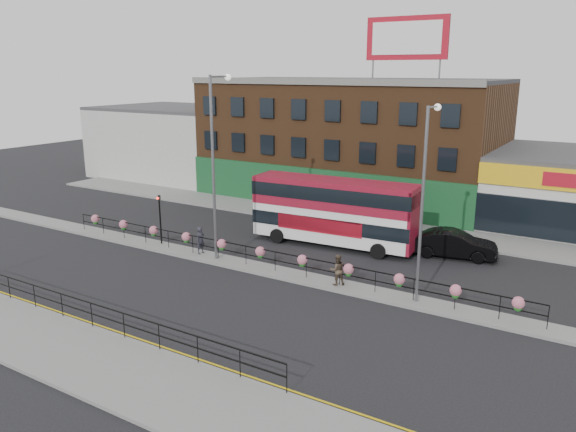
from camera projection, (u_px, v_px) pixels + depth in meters
The scene contains 18 objects.
ground at pixel (260, 270), 31.90m from camera, with size 120.00×120.00×0.00m, color black.
south_pavement at pixel (88, 358), 21.99m from camera, with size 60.00×4.00×0.15m, color gray.
north_pavement at pixel (351, 221), 41.78m from camera, with size 60.00×4.00×0.15m, color gray.
median at pixel (260, 269), 31.88m from camera, with size 60.00×1.60×0.15m, color gray.
yellow_line_inner at pixel (132, 337), 23.91m from camera, with size 60.00×0.10×0.01m, color gold.
yellow_line_outer at pixel (129, 338), 23.76m from camera, with size 60.00×0.10×0.01m, color gold.
brick_building at pixel (350, 139), 49.09m from camera, with size 25.00×12.21×10.30m.
warehouse_west at pixel (178, 141), 59.75m from camera, with size 15.50×12.00×7.30m.
billboard at pixel (407, 38), 39.66m from camera, with size 6.00×0.29×4.40m.
median_railing at pixel (260, 252), 31.64m from camera, with size 30.04×0.56×1.23m.
south_railing at pixel (91, 309), 24.35m from camera, with size 20.04×0.05×1.12m.
double_decker_bus at pixel (334, 206), 35.66m from camera, with size 10.81×3.20×4.31m.
car at pixel (454, 244), 33.85m from camera, with size 5.27×2.71×1.65m, color black.
pedestrian_a at pixel (201, 240), 34.09m from camera, with size 0.48×0.65×1.65m, color #262630.
pedestrian_b at pixel (337, 270), 29.09m from camera, with size 1.01×1.00×1.65m, color #4A3C2D.
lamp_column_west at pixel (216, 152), 32.03m from camera, with size 0.38×1.87×10.65m.
lamp_column_east at pixel (425, 188), 26.02m from camera, with size 0.34×1.64×9.36m.
traffic_light_median at pixel (160, 209), 35.66m from camera, with size 0.15×0.28×3.65m.
Camera 1 is at (17.09, -24.82, 11.03)m, focal length 35.00 mm.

